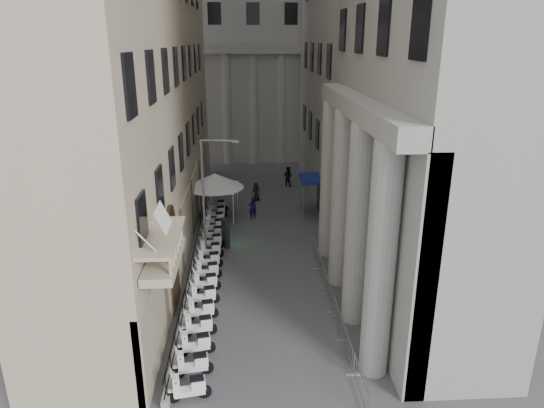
{
  "coord_description": "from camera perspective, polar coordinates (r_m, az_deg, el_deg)",
  "views": [
    {
      "loc": [
        -1.05,
        -11.17,
        13.52
      ],
      "look_at": [
        0.43,
        15.18,
        4.5
      ],
      "focal_mm": 32.0,
      "sensor_mm": 36.0,
      "label": 1
    }
  ],
  "objects": [
    {
      "name": "far_building",
      "position": [
        59.19,
        -2.35,
        20.29
      ],
      "size": [
        22.0,
        10.0,
        30.0
      ],
      "primitive_type": "cube",
      "color": "#ACA9A2",
      "rests_on": "ground"
    },
    {
      "name": "iron_fence",
      "position": [
        32.31,
        -8.74,
        -6.1
      ],
      "size": [
        0.3,
        28.0,
        1.4
      ],
      "primitive_type": null,
      "color": "black",
      "rests_on": "ground"
    },
    {
      "name": "blue_awning",
      "position": [
        39.89,
        4.46,
        -1.0
      ],
      "size": [
        1.6,
        3.0,
        3.0
      ],
      "primitive_type": null,
      "color": "navy",
      "rests_on": "ground"
    },
    {
      "name": "flag",
      "position": [
        21.28,
        -11.19,
        -21.0
      ],
      "size": [
        1.0,
        1.4,
        8.2
      ],
      "primitive_type": null,
      "color": "#9E0C11",
      "rests_on": "ground"
    },
    {
      "name": "scooter_0",
      "position": [
        20.9,
        -9.59,
        -21.75
      ],
      "size": [
        1.48,
        0.79,
        1.5
      ],
      "primitive_type": null,
      "rotation": [
        0.0,
        0.0,
        1.75
      ],
      "color": "white",
      "rests_on": "ground"
    },
    {
      "name": "scooter_1",
      "position": [
        22.02,
        -9.18,
        -19.29
      ],
      "size": [
        1.48,
        0.79,
        1.5
      ],
      "primitive_type": null,
      "rotation": [
        0.0,
        0.0,
        1.75
      ],
      "color": "white",
      "rests_on": "ground"
    },
    {
      "name": "scooter_2",
      "position": [
        23.18,
        -8.82,
        -17.07
      ],
      "size": [
        1.48,
        0.79,
        1.5
      ],
      "primitive_type": null,
      "rotation": [
        0.0,
        0.0,
        1.75
      ],
      "color": "white",
      "rests_on": "ground"
    },
    {
      "name": "scooter_3",
      "position": [
        24.37,
        -8.5,
        -15.06
      ],
      "size": [
        1.48,
        0.79,
        1.5
      ],
      "primitive_type": null,
      "rotation": [
        0.0,
        0.0,
        1.75
      ],
      "color": "white",
      "rests_on": "ground"
    },
    {
      "name": "scooter_4",
      "position": [
        25.59,
        -8.22,
        -13.24
      ],
      "size": [
        1.48,
        0.79,
        1.5
      ],
      "primitive_type": null,
      "rotation": [
        0.0,
        0.0,
        1.75
      ],
      "color": "white",
      "rests_on": "ground"
    },
    {
      "name": "scooter_5",
      "position": [
        26.83,
        -7.97,
        -11.59
      ],
      "size": [
        1.48,
        0.79,
        1.5
      ],
      "primitive_type": null,
      "rotation": [
        0.0,
        0.0,
        1.75
      ],
      "color": "white",
      "rests_on": "ground"
    },
    {
      "name": "scooter_6",
      "position": [
        28.09,
        -7.74,
        -10.09
      ],
      "size": [
        1.48,
        0.79,
        1.5
      ],
      "primitive_type": null,
      "rotation": [
        0.0,
        0.0,
        1.75
      ],
      "color": "white",
      "rests_on": "ground"
    },
    {
      "name": "scooter_7",
      "position": [
        29.37,
        -7.53,
        -8.71
      ],
      "size": [
        1.48,
        0.79,
        1.5
      ],
      "primitive_type": null,
      "rotation": [
        0.0,
        0.0,
        1.75
      ],
      "color": "white",
      "rests_on": "ground"
    },
    {
      "name": "scooter_8",
      "position": [
        30.67,
        -7.35,
        -7.45
      ],
      "size": [
        1.48,
        0.79,
        1.5
      ],
      "primitive_type": null,
      "rotation": [
        0.0,
        0.0,
        1.75
      ],
      "color": "white",
      "rests_on": "ground"
    },
    {
      "name": "scooter_9",
      "position": [
        31.98,
        -7.18,
        -6.3
      ],
      "size": [
        1.48,
        0.79,
        1.5
      ],
      "primitive_type": null,
      "rotation": [
        0.0,
        0.0,
        1.75
      ],
      "color": "white",
      "rests_on": "ground"
    },
    {
      "name": "scooter_10",
      "position": [
        33.3,
        -7.02,
        -5.23
      ],
      "size": [
        1.48,
        0.79,
        1.5
      ],
      "primitive_type": null,
      "rotation": [
        0.0,
        0.0,
        1.75
      ],
      "color": "white",
      "rests_on": "ground"
    },
    {
      "name": "scooter_11",
      "position": [
        34.64,
        -6.87,
        -4.25
      ],
      "size": [
        1.48,
        0.79,
        1.5
      ],
      "primitive_type": null,
      "rotation": [
        0.0,
        0.0,
        1.75
      ],
      "color": "white",
      "rests_on": "ground"
    },
    {
      "name": "scooter_12",
      "position": [
        35.98,
        -6.74,
        -3.34
      ],
      "size": [
        1.48,
        0.79,
        1.5
      ],
      "primitive_type": null,
      "rotation": [
        0.0,
        0.0,
        1.75
      ],
      "color": "white",
      "rests_on": "ground"
    },
    {
      "name": "scooter_13",
      "position": [
        37.34,
        -6.62,
        -2.49
      ],
      "size": [
        1.48,
        0.79,
        1.5
      ],
      "primitive_type": null,
      "rotation": [
        0.0,
        0.0,
        1.75
      ],
      "color": "white",
      "rests_on": "ground"
    },
    {
      "name": "scooter_14",
      "position": [
        38.7,
        -6.5,
        -1.71
      ],
      "size": [
        1.48,
        0.79,
        1.5
      ],
      "primitive_type": null,
      "rotation": [
        0.0,
        0.0,
        1.75
      ],
      "color": "white",
      "rests_on": "ground"
    },
    {
      "name": "scooter_15",
      "position": [
        40.06,
        -6.4,
        -0.97
      ],
      "size": [
        1.48,
        0.79,
        1.5
      ],
      "primitive_type": null,
      "rotation": [
        0.0,
        0.0,
        1.75
      ],
      "color": "white",
      "rests_on": "ground"
    },
    {
      "name": "barrier_0",
      "position": [
        21.11,
        10.33,
        -21.33
      ],
      "size": [
        0.6,
        2.4,
        1.1
      ],
      "primitive_type": null,
      "color": "#A8ABB0",
      "rests_on": "ground"
    },
    {
      "name": "barrier_1",
      "position": [
        23.02,
        8.87,
        -17.36
      ],
      "size": [
        0.6,
        2.4,
        1.1
      ],
      "primitive_type": null,
      "color": "#A8ABB0",
      "rests_on": "ground"
    },
    {
      "name": "barrier_2",
      "position": [
        25.03,
        7.68,
        -14.01
      ],
      "size": [
        0.6,
        2.4,
        1.1
      ],
      "primitive_type": null,
      "color": "#A8ABB0",
      "rests_on": "ground"
    },
    {
      "name": "barrier_3",
      "position": [
        27.12,
        6.7,
        -11.17
      ],
      "size": [
        0.6,
        2.4,
        1.1
      ],
      "primitive_type": null,
      "color": "#A8ABB0",
      "rests_on": "ground"
    },
    {
      "name": "barrier_4",
      "position": [
        29.28,
        5.88,
        -8.73
      ],
      "size": [
        0.6,
        2.4,
        1.1
      ],
      "primitive_type": null,
      "color": "#A8ABB0",
      "rests_on": "ground"
    },
    {
      "name": "barrier_5",
      "position": [
        31.49,
        5.18,
        -6.64
      ],
      "size": [
        0.6,
        2.4,
        1.1
      ],
      "primitive_type": null,
      "color": "#A8ABB0",
      "rests_on": "ground"
    },
    {
      "name": "security_tent",
      "position": [
        38.09,
        -6.94,
        2.78
      ],
      "size": [
        4.5,
        4.5,
        3.66
      ],
      "color": "white",
      "rests_on": "ground"
    },
    {
      "name": "street_lamp",
      "position": [
        30.99,
        -7.62,
        1.86
      ],
      "size": [
        2.5,
        0.52,
        7.67
      ],
      "rotation": [
        0.0,
        0.0,
        -0.14
      ],
      "color": "gray",
      "rests_on": "ground"
    },
    {
      "name": "info_kiosk",
      "position": [
        33.13,
        -5.49,
        -3.41
      ],
      "size": [
        0.6,
        0.98,
        1.99
      ],
      "rotation": [
        0.0,
        0.0,
        0.38
      ],
      "color": "black",
      "rests_on": "ground"
    },
    {
      "name": "pedestrian_a",
      "position": [
        38.2,
        -2.3,
        -0.5
      ],
      "size": [
        0.7,
        0.53,
        1.72
      ],
      "primitive_type": "imported",
      "rotation": [
        0.0,
        0.0,
        3.35
      ],
      "color": "#0E0E38",
      "rests_on": "ground"
    },
    {
      "name": "pedestrian_b",
      "position": [
        46.72,
        1.87,
        3.28
      ],
      "size": [
        1.19,
        1.13,
        1.94
      ],
      "primitive_type": "imported",
      "rotation": [
        0.0,
        0.0,
        2.57
      ],
      "color": "black",
      "rests_on": "ground"
    },
    {
      "name": "pedestrian_c",
      "position": [
        42.48,
        -1.89,
        1.47
      ],
      "size": [
        0.95,
        0.8,
        1.64
      ],
      "primitive_type": "imported",
      "rotation": [
        0.0,
        0.0,
        3.55
      ],
      "color": "black",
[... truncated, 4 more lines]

